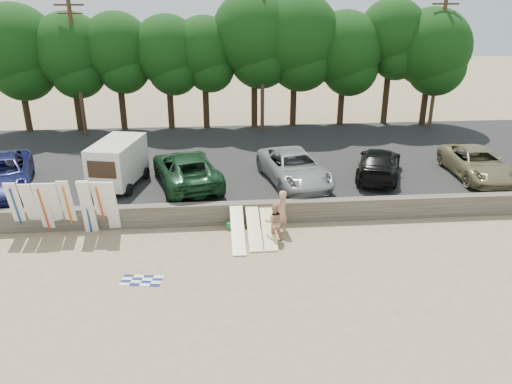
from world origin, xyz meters
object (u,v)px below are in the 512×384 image
car_1 (186,169)px  beachgoer_b (274,222)px  beachgoer_a (281,211)px  car_2 (294,168)px  car_3 (379,163)px  cooler (232,226)px  car_0 (0,174)px  car_4 (477,163)px  box_trailer (118,161)px

car_1 → beachgoer_b: size_ratio=3.62×
beachgoer_a → car_2: bearing=-151.0°
car_3 → cooler: 9.04m
car_0 → car_4: 24.15m
car_2 → cooler: bearing=-143.5°
car_0 → beachgoer_b: 13.78m
car_3 → beachgoer_b: (-6.16, -5.29, -0.62)m
car_4 → cooler: size_ratio=14.21×
beachgoer_b → car_1: bearing=-51.8°
beachgoer_b → cooler: size_ratio=4.36×
car_2 → beachgoer_a: 4.27m
box_trailer → cooler: bearing=-22.7°
cooler → beachgoer_b: bearing=-16.2°
car_1 → beachgoer_b: bearing=113.6°
car_4 → beachgoer_b: car_4 is taller
beachgoer_a → beachgoer_b: (-0.41, -0.76, -0.13)m
car_3 → cooler: bearing=48.8°
car_2 → beachgoer_a: bearing=-117.5°
car_2 → cooler: car_2 is taller
beachgoer_a → beachgoer_b: beachgoer_a is taller
beachgoer_a → car_3: bearing=173.5°
car_0 → cooler: bearing=-35.3°
car_1 → car_3: (10.03, 0.26, -0.08)m
car_1 → car_2: car_1 is taller
box_trailer → beachgoer_a: 8.83m
box_trailer → car_1: 3.38m
car_2 → car_4: bearing=-11.3°
box_trailer → car_4: 18.51m
car_0 → cooler: 11.81m
car_0 → beachgoer_b: size_ratio=3.74×
car_1 → car_2: size_ratio=1.05×
beachgoer_a → cooler: bearing=-54.6°
car_0 → cooler: car_0 is taller
car_1 → cooler: car_1 is taller
beachgoer_b → beachgoer_a: bearing=-117.6°
cooler → car_1: bearing=135.0°
car_1 → beachgoer_b: 6.38m
car_2 → car_3: bearing=-5.5°
car_1 → cooler: 4.64m
car_2 → beachgoer_b: 5.13m
car_3 → beachgoer_b: 8.14m
car_1 → cooler: (2.11, -3.89, -1.37)m
car_4 → beachgoer_a: size_ratio=2.83×
car_0 → beachgoer_a: (13.28, -4.12, -0.60)m
car_2 → car_3: (4.57, 0.46, -0.05)m
car_0 → car_4: (24.15, -0.08, -0.11)m
beachgoer_b → cooler: (-1.76, 1.14, -0.67)m
car_3 → beachgoer_b: car_3 is taller
car_0 → car_2: (14.46, -0.06, -0.06)m
car_3 → car_2: bearing=27.0°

